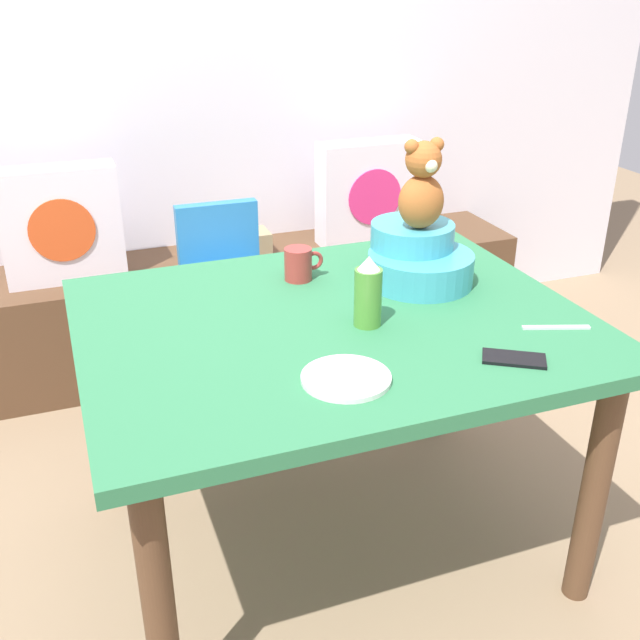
{
  "coord_description": "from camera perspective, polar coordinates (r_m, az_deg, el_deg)",
  "views": [
    {
      "loc": [
        -0.64,
        -1.62,
        1.56
      ],
      "look_at": [
        0.0,
        0.1,
        0.69
      ],
      "focal_mm": 41.71,
      "sensor_mm": 36.0,
      "label": 1
    }
  ],
  "objects": [
    {
      "name": "pillow_floral_right",
      "position": [
        3.26,
        3.7,
        9.71
      ],
      "size": [
        0.44,
        0.15,
        0.44
      ],
      "color": "silver",
      "rests_on": "window_bench"
    },
    {
      "name": "table_fork",
      "position": [
        1.96,
        17.65,
        -0.55
      ],
      "size": [
        0.17,
        0.07,
        0.01
      ],
      "primitive_type": "cube",
      "rotation": [
        0.0,
        0.0,
        1.23
      ],
      "color": "silver",
      "rests_on": "dining_table"
    },
    {
      "name": "back_wall",
      "position": [
        3.23,
        -9.53,
        20.5
      ],
      "size": [
        4.4,
        0.1,
        2.6
      ],
      "primitive_type": "cube",
      "color": "silver",
      "rests_on": "ground_plane"
    },
    {
      "name": "coffee_mug",
      "position": [
        2.15,
        -1.7,
        4.31
      ],
      "size": [
        0.12,
        0.08,
        0.09
      ],
      "color": "#9E332D",
      "rests_on": "dining_table"
    },
    {
      "name": "highchair",
      "position": [
        2.71,
        -7.1,
        2.72
      ],
      "size": [
        0.34,
        0.45,
        0.79
      ],
      "color": "#2672B2",
      "rests_on": "ground_plane"
    },
    {
      "name": "dinner_plate_near",
      "position": [
        1.64,
        2.01,
        -4.48
      ],
      "size": [
        0.2,
        0.2,
        0.01
      ],
      "primitive_type": "cylinder",
      "color": "white",
      "rests_on": "dining_table"
    },
    {
      "name": "ketchup_bottle",
      "position": [
        1.85,
        3.71,
        2.07
      ],
      "size": [
        0.07,
        0.07,
        0.18
      ],
      "color": "#4C8C33",
      "rests_on": "dining_table"
    },
    {
      "name": "infant_seat_teal",
      "position": [
        2.15,
        7.5,
        4.8
      ],
      "size": [
        0.3,
        0.33,
        0.16
      ],
      "color": "teal",
      "rests_on": "dining_table"
    },
    {
      "name": "teddy_bear",
      "position": [
        2.08,
        7.83,
        10.1
      ],
      "size": [
        0.13,
        0.12,
        0.25
      ],
      "color": "#AD5D29",
      "rests_on": "infant_seat_teal"
    },
    {
      "name": "book_stack",
      "position": [
        3.16,
        -5.76,
        5.86
      ],
      "size": [
        0.2,
        0.14,
        0.1
      ],
      "primitive_type": "cube",
      "color": "#98835D",
      "rests_on": "window_bench"
    },
    {
      "name": "dining_table",
      "position": [
        1.96,
        1.02,
        -2.38
      ],
      "size": [
        1.29,
        1.03,
        0.74
      ],
      "color": "#2D7247",
      "rests_on": "ground_plane"
    },
    {
      "name": "pillow_floral_left",
      "position": [
        2.99,
        -19.25,
        6.91
      ],
      "size": [
        0.44,
        0.15,
        0.44
      ],
      "color": "silver",
      "rests_on": "window_bench"
    },
    {
      "name": "window_bench",
      "position": [
        3.24,
        -7.21,
        0.97
      ],
      "size": [
        2.6,
        0.44,
        0.46
      ],
      "primitive_type": "cube",
      "color": "brown",
      "rests_on": "ground_plane"
    },
    {
      "name": "cell_phone",
      "position": [
        1.77,
        14.66,
        -2.88
      ],
      "size": [
        0.16,
        0.14,
        0.01
      ],
      "primitive_type": "cube",
      "rotation": [
        0.0,
        0.0,
        1.01
      ],
      "color": "black",
      "rests_on": "dining_table"
    },
    {
      "name": "ground_plane",
      "position": [
        2.34,
        0.89,
        -16.49
      ],
      "size": [
        8.0,
        8.0,
        0.0
      ],
      "primitive_type": "plane",
      "color": "#8C7256"
    }
  ]
}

